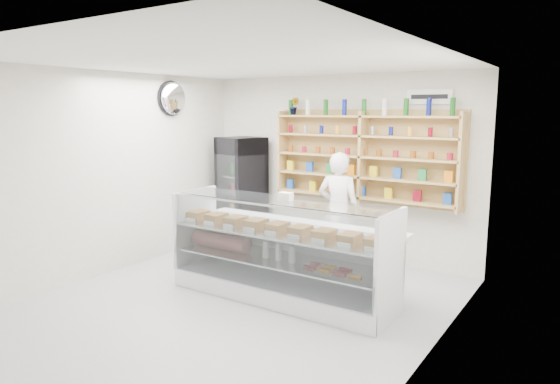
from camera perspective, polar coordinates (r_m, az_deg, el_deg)
The scene contains 8 objects.
room at distance 5.70m, azimuth -4.99°, elevation 0.53°, with size 5.00×5.00×5.00m.
display_counter at distance 6.15m, azimuth 0.19°, elevation -8.93°, with size 2.82×0.84×1.23m.
shop_worker at distance 7.23m, azimuth 6.70°, elevation -2.09°, with size 0.62×0.40×1.69m, color white.
drinks_cooler at distance 8.40m, azimuth -4.42°, elevation 0.05°, with size 0.80×0.78×1.83m.
wall_shelving at distance 7.41m, azimuth 9.44°, elevation 3.99°, with size 2.84×0.28×1.33m.
potted_plant at distance 7.94m, azimuth 1.63°, elevation 9.78°, with size 0.15×0.12×0.27m, color #1E6626.
security_mirror at distance 7.98m, azimuth -12.08°, elevation 10.43°, with size 0.15×0.50×0.50m, color silver.
wall_sign at distance 7.19m, azimuth 16.72°, elevation 10.39°, with size 0.62×0.03×0.20m, color white.
Camera 1 is at (3.51, -4.40, 2.27)m, focal length 32.00 mm.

